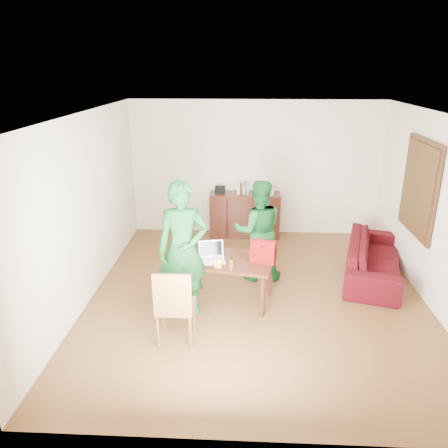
# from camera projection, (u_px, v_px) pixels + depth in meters

# --- Properties ---
(room) EXTENTS (5.20, 5.70, 2.90)m
(room) POSITION_uv_depth(u_px,v_px,m) (259.00, 212.00, 6.33)
(room) COLOR #492912
(room) RESTS_ON ground
(table) EXTENTS (1.56, 1.06, 0.67)m
(table) POSITION_uv_depth(u_px,v_px,m) (223.00, 264.00, 6.35)
(table) COLOR black
(table) RESTS_ON ground
(chair) EXTENTS (0.46, 0.44, 1.02)m
(chair) POSITION_uv_depth(u_px,v_px,m) (176.00, 319.00, 5.49)
(chair) COLOR brown
(chair) RESTS_ON ground
(person_near) EXTENTS (0.75, 0.55, 1.91)m
(person_near) POSITION_uv_depth(u_px,v_px,m) (183.00, 250.00, 5.91)
(person_near) COLOR #135523
(person_near) RESTS_ON ground
(person_far) EXTENTS (0.87, 0.72, 1.65)m
(person_far) POSITION_uv_depth(u_px,v_px,m) (258.00, 231.00, 6.96)
(person_far) COLOR #125521
(person_far) RESTS_ON ground
(laptop) EXTENTS (0.39, 0.31, 0.25)m
(laptop) POSITION_uv_depth(u_px,v_px,m) (212.00, 258.00, 6.23)
(laptop) COLOR white
(laptop) RESTS_ON table
(bananas) EXTENTS (0.15, 0.11, 0.05)m
(bananas) POSITION_uv_depth(u_px,v_px,m) (218.00, 267.00, 6.01)
(bananas) COLOR yellow
(bananas) RESTS_ON table
(bottle) EXTENTS (0.08, 0.08, 0.18)m
(bottle) POSITION_uv_depth(u_px,v_px,m) (231.00, 264.00, 5.94)
(bottle) COLOR #523512
(bottle) RESTS_ON table
(red_bag) EXTENTS (0.39, 0.29, 0.26)m
(red_bag) POSITION_uv_depth(u_px,v_px,m) (263.00, 253.00, 6.20)
(red_bag) COLOR maroon
(red_bag) RESTS_ON table
(sofa) EXTENTS (1.37, 2.26, 0.62)m
(sofa) POSITION_uv_depth(u_px,v_px,m) (374.00, 258.00, 7.21)
(sofa) COLOR #3F0808
(sofa) RESTS_ON ground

